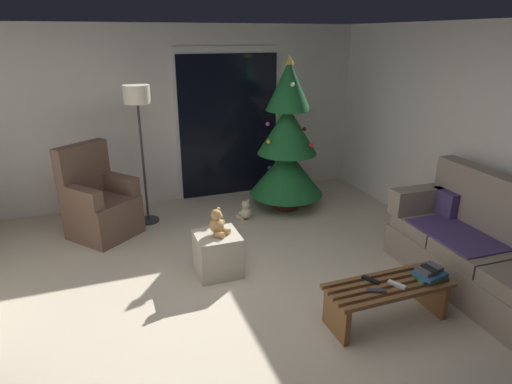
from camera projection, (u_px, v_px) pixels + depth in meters
ground_plane at (241, 310)px, 3.87m from camera, size 7.00×7.00×0.00m
wall_back at (174, 116)px, 6.13m from camera, size 5.72×0.12×2.50m
wall_right at (505, 149)px, 4.36m from camera, size 0.12×6.00×2.50m
patio_door_frame at (229, 123)px, 6.38m from camera, size 1.60×0.02×2.20m
patio_door_glass at (229, 127)px, 6.38m from camera, size 1.50×0.02×2.10m
couch at (485, 251)px, 4.09m from camera, size 0.85×1.97×1.08m
coffee_table at (387, 296)px, 3.65m from camera, size 1.10×0.40×0.37m
remote_white at (397, 285)px, 3.58m from camera, size 0.11×0.16×0.02m
remote_black at (371, 280)px, 3.65m from camera, size 0.11×0.16×0.02m
remote_graphite at (377, 291)px, 3.49m from camera, size 0.16×0.11×0.02m
book_stack at (429, 273)px, 3.68m from camera, size 0.27×0.23×0.10m
cell_phone at (430, 268)px, 3.64m from camera, size 0.09×0.15×0.01m
christmas_tree at (287, 145)px, 5.85m from camera, size 1.03×1.03×2.11m
armchair at (99, 204)px, 5.21m from camera, size 0.96×0.96×1.13m
floor_lamp at (138, 108)px, 5.20m from camera, size 0.32×0.32×1.78m
ottoman at (218, 254)px, 4.42m from camera, size 0.44×0.44×0.44m
teddy_bear_honey at (218, 224)px, 4.29m from camera, size 0.21×0.22×0.29m
teddy_bear_cream_by_tree at (245, 211)px, 5.73m from camera, size 0.21×0.21×0.29m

